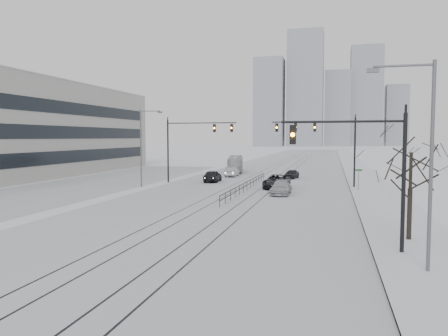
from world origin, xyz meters
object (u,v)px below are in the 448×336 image
at_px(sedan_sb_outer, 232,172).
at_px(sedan_nb_right, 281,188).
at_px(traffic_mast_near, 370,163).
at_px(sedan_sb_inner, 213,176).
at_px(bare_tree, 411,161).
at_px(sedan_nb_front, 277,182).
at_px(box_truck, 235,164).
at_px(sedan_nb_far, 291,174).

relative_size(sedan_sb_outer, sedan_nb_right, 0.91).
xyz_separation_m(traffic_mast_near, sedan_sb_outer, (-16.15, 39.98, -3.87)).
bearing_deg(sedan_sb_inner, sedan_nb_right, 130.95).
bearing_deg(bare_tree, sedan_sb_inner, 123.73).
height_order(sedan_nb_front, box_truck, box_truck).
relative_size(sedan_sb_inner, box_truck, 0.46).
xyz_separation_m(bare_tree, sedan_nb_front, (-10.28, 23.68, -3.72)).
xyz_separation_m(bare_tree, sedan_nb_far, (-9.70, 35.95, -3.86)).
bearing_deg(traffic_mast_near, sedan_nb_far, 100.60).
relative_size(traffic_mast_near, sedan_sb_inner, 1.55).
bearing_deg(sedan_nb_far, bare_tree, -62.91).
bearing_deg(sedan_nb_far, sedan_nb_right, -76.35).
distance_m(sedan_nb_right, sedan_nb_far, 17.49).
relative_size(sedan_sb_outer, sedan_nb_far, 1.14).
height_order(bare_tree, sedan_nb_right, bare_tree).
bearing_deg(sedan_nb_front, bare_tree, -64.03).
xyz_separation_m(sedan_nb_right, box_truck, (-10.57, 26.44, 0.68)).
height_order(sedan_sb_inner, box_truck, box_truck).
distance_m(sedan_nb_right, box_truck, 28.48).
relative_size(bare_tree, sedan_nb_right, 1.31).
bearing_deg(sedan_nb_far, box_truck, 150.27).
relative_size(sedan_nb_far, box_truck, 0.38).
xyz_separation_m(sedan_nb_right, sedan_nb_far, (-0.51, 17.48, -0.05)).
bearing_deg(box_truck, traffic_mast_near, 99.19).
distance_m(sedan_nb_front, sedan_nb_far, 12.28).
xyz_separation_m(sedan_nb_front, box_truck, (-9.48, 21.23, 0.58)).
bearing_deg(traffic_mast_near, box_truck, 109.90).
height_order(traffic_mast_near, box_truck, traffic_mast_near).
distance_m(sedan_nb_front, sedan_nb_right, 5.32).
bearing_deg(sedan_sb_inner, bare_tree, 120.55).
relative_size(bare_tree, sedan_nb_front, 1.10).
bearing_deg(traffic_mast_near, sedan_sb_outer, 111.99).
distance_m(traffic_mast_near, sedan_nb_right, 22.85).
relative_size(traffic_mast_near, sedan_sb_outer, 1.66).
height_order(sedan_nb_far, box_truck, box_truck).
height_order(sedan_sb_inner, sedan_sb_outer, sedan_sb_inner).
xyz_separation_m(bare_tree, box_truck, (-19.76, 44.91, -3.14)).
bearing_deg(sedan_sb_outer, sedan_nb_front, 119.46).
height_order(traffic_mast_near, sedan_sb_outer, traffic_mast_near).
bearing_deg(sedan_nb_far, sedan_sb_outer, -174.62).
bearing_deg(sedan_nb_front, box_truck, 116.55).
distance_m(sedan_sb_inner, sedan_nb_right, 14.46).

